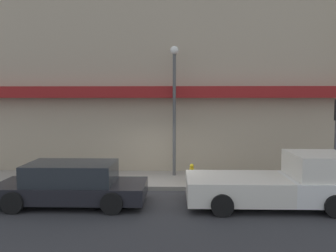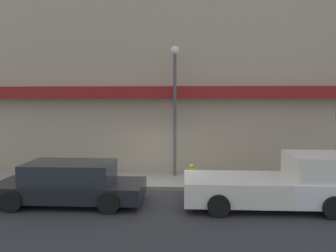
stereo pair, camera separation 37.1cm
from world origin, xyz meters
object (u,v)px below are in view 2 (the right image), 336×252
object	(u,v)px
parked_car	(70,183)
fire_hydrant	(192,173)
street_lamp	(175,95)
pickup_truck	(279,184)

from	to	relation	value
parked_car	fire_hydrant	world-z (taller)	parked_car
street_lamp	parked_car	bearing A→B (deg)	-132.84
pickup_truck	parked_car	size ratio (longest dim) A/B	1.10
parked_car	fire_hydrant	size ratio (longest dim) A/B	6.68
parked_car	street_lamp	xyz separation A→B (m)	(3.32, 3.58, 2.93)
parked_car	street_lamp	size ratio (longest dim) A/B	0.87
pickup_truck	street_lamp	size ratio (longest dim) A/B	0.96
fire_hydrant	parked_car	bearing A→B (deg)	-148.69
parked_car	street_lamp	bearing A→B (deg)	47.32
fire_hydrant	street_lamp	bearing A→B (deg)	121.77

